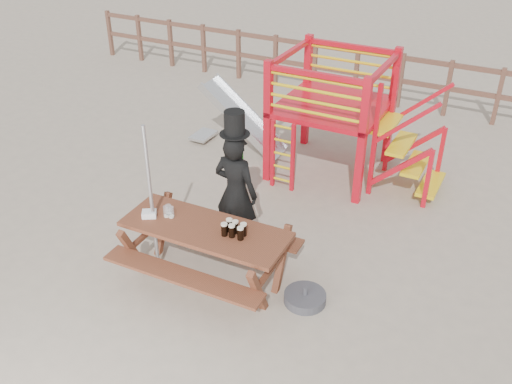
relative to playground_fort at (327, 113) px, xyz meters
name	(u,v)px	position (x,y,z in m)	size (l,w,h in m)	color
ground	(212,283)	(-0.12, -3.58, -1.07)	(60.00, 60.00, 0.00)	tan
back_fence	(379,71)	(-0.12, 3.42, -0.34)	(15.09, 0.09, 1.20)	brown
playground_fort	(327,113)	(0.00, 0.00, 0.00)	(4.71, 1.84, 2.10)	red
picnic_table	(206,247)	(-0.22, -3.53, -0.55)	(2.17, 1.53, 0.83)	brown
man_with_hat	(236,190)	(-0.24, -2.70, -0.14)	(0.65, 0.44, 2.07)	black
metal_pole	(151,202)	(-0.93, -3.65, -0.01)	(0.05, 0.05, 2.12)	#B2B2B7
parasol_base	(305,298)	(1.09, -3.35, -1.01)	(0.53, 0.53, 0.22)	#3C3C41
paper_bag	(149,214)	(-0.99, -3.66, -0.21)	(0.18, 0.14, 0.08)	white
stout_pints	(234,229)	(0.18, -3.51, -0.16)	(0.29, 0.19, 0.17)	black
empty_glasses	(169,212)	(-0.77, -3.53, -0.18)	(0.14, 0.12, 0.15)	silver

